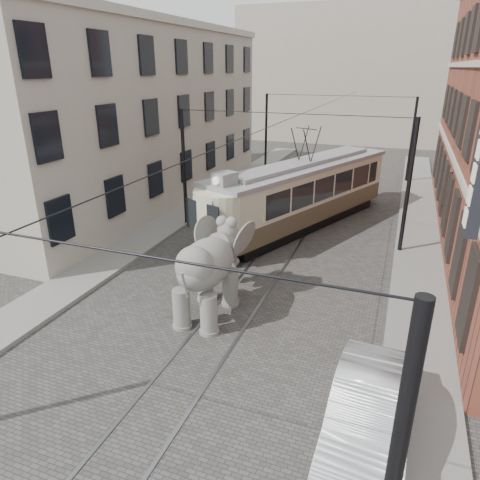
% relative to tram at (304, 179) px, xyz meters
% --- Properties ---
extents(ground, '(120.00, 120.00, 0.00)m').
position_rel_tram_xyz_m(ground, '(-0.18, -8.01, -2.55)').
color(ground, '#474441').
extents(tram_rails, '(1.54, 80.00, 0.02)m').
position_rel_tram_xyz_m(tram_rails, '(-0.18, -8.01, -2.54)').
color(tram_rails, slate).
rests_on(tram_rails, ground).
extents(sidewalk_right, '(2.00, 60.00, 0.15)m').
position_rel_tram_xyz_m(sidewalk_right, '(5.82, -8.01, -2.48)').
color(sidewalk_right, slate).
rests_on(sidewalk_right, ground).
extents(sidewalk_left, '(2.00, 60.00, 0.15)m').
position_rel_tram_xyz_m(sidewalk_left, '(-6.68, -8.01, -2.48)').
color(sidewalk_left, slate).
rests_on(sidewalk_left, ground).
extents(stucco_building, '(7.00, 24.00, 10.00)m').
position_rel_tram_xyz_m(stucco_building, '(-11.18, 1.99, 2.45)').
color(stucco_building, '#9F9483').
rests_on(stucco_building, ground).
extents(distant_block, '(28.00, 10.00, 14.00)m').
position_rel_tram_xyz_m(distant_block, '(-0.18, 31.99, 4.45)').
color(distant_block, '#9F9483').
rests_on(distant_block, ground).
extents(catenary, '(11.00, 30.20, 6.00)m').
position_rel_tram_xyz_m(catenary, '(-0.38, -3.01, 0.45)').
color(catenary, black).
rests_on(catenary, ground).
extents(tram, '(7.36, 12.92, 5.11)m').
position_rel_tram_xyz_m(tram, '(0.00, 0.00, 0.00)').
color(tram, beige).
rests_on(tram, ground).
extents(elephant, '(2.76, 4.92, 2.99)m').
position_rel_tram_xyz_m(elephant, '(-0.92, -10.01, -1.06)').
color(elephant, slate).
rests_on(elephant, ground).
extents(parked_car, '(1.79, 4.78, 1.56)m').
position_rel_tram_xyz_m(parked_car, '(4.67, -13.79, -1.77)').
color(parked_car, '#B6B7BB').
rests_on(parked_car, ground).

